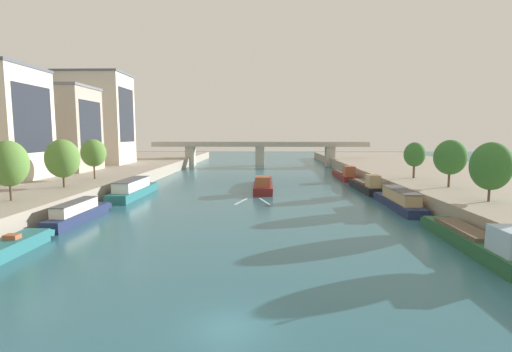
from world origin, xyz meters
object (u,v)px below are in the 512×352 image
object	(u,v)px
bridge_far	(260,150)
moored_boat_right_gap_after	(476,240)
moored_boat_left_gap_after	(78,213)
tree_left_nearest	(63,159)
barge_midriver	(263,184)
moored_boat_right_midway	(399,200)
tree_left_by_lamp	(93,153)
tree_right_past_mid	(450,157)
moored_boat_right_second	(366,186)
tree_right_nearest	(415,155)
tree_left_midway	(9,164)
tree_right_third	(491,166)
moored_boat_right_upstream	(345,175)
moored_boat_left_upstream	(133,189)

from	to	relation	value
bridge_far	moored_boat_right_gap_after	bearing A→B (deg)	-76.70
moored_boat_left_gap_after	tree_left_nearest	bearing A→B (deg)	124.94
barge_midriver	moored_boat_right_midway	xyz separation A→B (m)	(19.07, -17.52, 0.20)
moored_boat_right_midway	tree_left_by_lamp	bearing A→B (deg)	166.57
tree_left_by_lamp	tree_right_past_mid	world-z (taller)	tree_right_past_mid
moored_boat_left_gap_after	moored_boat_right_second	distance (m)	47.17
moored_boat_right_gap_after	tree_left_nearest	size ratio (longest dim) A/B	2.39
tree_left_by_lamp	barge_midriver	bearing A→B (deg)	11.66
tree_right_past_mid	tree_right_nearest	size ratio (longest dim) A/B	1.10
moored_boat_left_gap_after	tree_left_midway	size ratio (longest dim) A/B	1.85
moored_boat_right_midway	tree_right_past_mid	bearing A→B (deg)	20.47
moored_boat_right_gap_after	moored_boat_right_second	xyz separation A→B (m)	(-0.56, 34.55, 0.03)
barge_midriver	tree_right_third	xyz separation A→B (m)	(26.28, -26.01, 5.70)
moored_boat_right_gap_after	moored_boat_right_midway	bearing A→B (deg)	90.19
moored_boat_right_upstream	tree_left_nearest	bearing A→B (deg)	-145.85
tree_right_nearest	moored_boat_right_second	bearing A→B (deg)	172.15
moored_boat_left_gap_after	moored_boat_right_upstream	size ratio (longest dim) A/B	0.77
tree_left_by_lamp	tree_left_nearest	bearing A→B (deg)	-89.15
moored_boat_right_midway	tree_left_midway	xyz separation A→B (m)	(-48.42, -9.43, 5.77)
tree_right_nearest	bridge_far	size ratio (longest dim) A/B	0.09
moored_boat_left_gap_after	moored_boat_right_upstream	world-z (taller)	moored_boat_right_upstream
barge_midriver	tree_left_midway	bearing A→B (deg)	-137.44
tree_left_midway	tree_right_nearest	world-z (taller)	tree_left_midway
moored_boat_right_midway	tree_left_nearest	size ratio (longest dim) A/B	2.24
moored_boat_right_upstream	tree_left_nearest	size ratio (longest dim) A/B	2.40
moored_boat_right_upstream	tree_right_past_mid	size ratio (longest dim) A/B	2.44
moored_boat_right_gap_after	moored_boat_right_upstream	size ratio (longest dim) A/B	0.99
moored_boat_right_gap_after	moored_boat_right_midway	size ratio (longest dim) A/B	1.07
barge_midriver	moored_boat_left_upstream	xyz separation A→B (m)	(-21.43, -8.82, 0.29)
bridge_far	tree_left_midway	bearing A→B (deg)	-109.77
tree_right_third	moored_boat_left_gap_after	bearing A→B (deg)	-179.36
tree_right_third	bridge_far	distance (m)	81.54
moored_boat_left_gap_after	moored_boat_right_midway	distance (m)	41.74
moored_boat_right_midway	bridge_far	xyz separation A→B (m)	(-20.54, 68.17, 3.85)
moored_boat_right_upstream	barge_midriver	bearing A→B (deg)	-138.95
tree_right_third	tree_right_nearest	distance (m)	22.92
tree_right_past_mid	bridge_far	xyz separation A→B (m)	(-28.72, 65.11, -1.94)
tree_right_third	tree_left_midway	bearing A→B (deg)	-179.03
tree_right_past_mid	moored_boat_right_upstream	bearing A→B (deg)	105.85
barge_midriver	tree_right_past_mid	bearing A→B (deg)	-27.97
moored_boat_right_second	bridge_far	distance (m)	56.45
tree_left_by_lamp	tree_right_third	bearing A→B (deg)	-19.84
moored_boat_right_midway	tree_right_nearest	bearing A→B (deg)	62.41
moored_boat_right_gap_after	moored_boat_right_upstream	xyz separation A→B (m)	(-0.58, 52.69, -0.00)
moored_boat_left_upstream	bridge_far	xyz separation A→B (m)	(19.96, 59.46, 3.76)
tree_right_third	moored_boat_right_gap_after	bearing A→B (deg)	-124.20
moored_boat_right_upstream	tree_left_by_lamp	xyz separation A→B (m)	(-47.69, -22.17, 6.06)
tree_right_nearest	bridge_far	xyz separation A→B (m)	(-28.08, 53.73, -1.70)
moored_boat_left_upstream	moored_boat_right_second	size ratio (longest dim) A/B	1.14
barge_midriver	tree_left_midway	world-z (taller)	tree_left_midway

